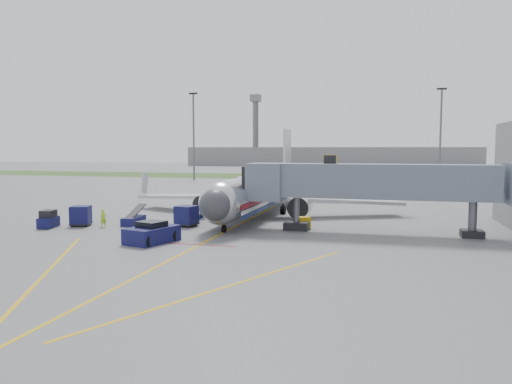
% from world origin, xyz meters
% --- Properties ---
extents(ground, '(400.00, 400.00, 0.00)m').
position_xyz_m(ground, '(0.00, 0.00, 0.00)').
color(ground, '#565659').
rests_on(ground, ground).
extents(grass_strip, '(300.00, 25.00, 0.01)m').
position_xyz_m(grass_strip, '(0.00, 90.00, 0.01)').
color(grass_strip, '#2D4C1E').
rests_on(grass_strip, ground).
extents(apron_markings, '(21.52, 50.00, 0.01)m').
position_xyz_m(apron_markings, '(0.00, -7.40, 0.00)').
color(apron_markings, gold).
rests_on(apron_markings, ground).
extents(airliner, '(32.10, 35.67, 10.25)m').
position_xyz_m(airliner, '(0.00, 15.25, 2.65)').
color(airliner, silver).
rests_on(airliner, ground).
extents(jet_bridge, '(25.30, 4.00, 6.90)m').
position_xyz_m(jet_bridge, '(12.86, 5.00, 4.47)').
color(jet_bridge, slate).
rests_on(jet_bridge, ground).
extents(light_mast_left, '(2.00, 0.44, 20.40)m').
position_xyz_m(light_mast_left, '(-30.00, 70.00, 10.78)').
color(light_mast_left, '#595B60').
rests_on(light_mast_left, ground).
extents(light_mast_right, '(2.00, 0.44, 20.40)m').
position_xyz_m(light_mast_right, '(25.00, 75.00, 10.78)').
color(light_mast_right, '#595B60').
rests_on(light_mast_right, ground).
extents(distant_terminal, '(120.00, 14.00, 8.00)m').
position_xyz_m(distant_terminal, '(-10.00, 170.00, 4.00)').
color(distant_terminal, slate).
rests_on(distant_terminal, ground).
extents(control_tower, '(4.00, 4.00, 30.00)m').
position_xyz_m(control_tower, '(-40.00, 165.00, 17.33)').
color(control_tower, '#595B60').
rests_on(control_tower, ground).
extents(pushback_tug, '(3.64, 4.69, 1.72)m').
position_xyz_m(pushback_tug, '(-4.00, -4.08, 0.72)').
color(pushback_tug, '#0C0E37').
rests_on(pushback_tug, ground).
extents(baggage_tug, '(1.71, 2.58, 1.66)m').
position_xyz_m(baggage_tug, '(-16.88, 0.31, 0.73)').
color(baggage_tug, '#0C0E37').
rests_on(baggage_tug, ground).
extents(baggage_cart_a, '(2.13, 2.13, 1.97)m').
position_xyz_m(baggage_cart_a, '(-4.60, 4.42, 1.01)').
color(baggage_cart_a, '#0C0E37').
rests_on(baggage_cart_a, ground).
extents(baggage_cart_b, '(2.27, 2.27, 1.93)m').
position_xyz_m(baggage_cart_b, '(-14.52, 2.00, 0.98)').
color(baggage_cart_b, '#0C0E37').
rests_on(baggage_cart_b, ground).
extents(baggage_cart_c, '(1.74, 1.74, 1.54)m').
position_xyz_m(baggage_cart_c, '(-5.31, 7.20, 0.78)').
color(baggage_cart_c, '#0C0E37').
rests_on(baggage_cart_c, ground).
extents(belt_loader, '(1.39, 3.85, 1.86)m').
position_xyz_m(belt_loader, '(-10.00, 4.04, 0.46)').
color(belt_loader, '#0C0E37').
rests_on(belt_loader, ground).
extents(ground_power_cart, '(1.58, 1.36, 1.06)m').
position_xyz_m(ground_power_cart, '(6.42, 6.08, 0.52)').
color(ground_power_cart, '#E6AD0D').
rests_on(ground_power_cart, ground).
extents(ramp_worker, '(0.71, 0.71, 1.66)m').
position_xyz_m(ramp_worker, '(-11.95, 1.81, 0.83)').
color(ramp_worker, '#93EA1B').
rests_on(ramp_worker, ground).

